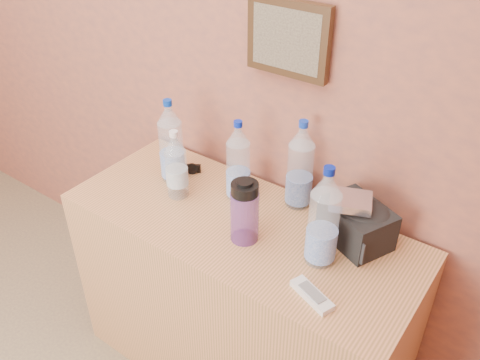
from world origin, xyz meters
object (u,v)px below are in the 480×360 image
object	(u,v)px
toiletry_bag	(357,221)
pet_small	(176,168)
pet_large_d	(323,221)
foil_packet	(351,201)
pet_large_c	(300,169)
pet_large_a	(171,145)
dresser	(240,301)
ac_remote	(312,295)
nalgene_bottle	(245,211)
pet_large_b	(238,165)
sunglasses	(185,168)

from	to	relation	value
toiletry_bag	pet_small	bearing A→B (deg)	-142.52
pet_large_d	foil_packet	distance (m)	0.13
pet_large_c	pet_small	world-z (taller)	pet_large_c
pet_large_a	pet_large_d	size ratio (longest dim) A/B	0.96
dresser	foil_packet	xyz separation A→B (m)	(0.35, 0.13, 0.57)
dresser	pet_large_a	distance (m)	0.68
pet_large_d	ac_remote	xyz separation A→B (m)	(0.06, -0.16, -0.15)
dresser	toiletry_bag	size ratio (longest dim) A/B	5.76
nalgene_bottle	foil_packet	world-z (taller)	nalgene_bottle
foil_packet	dresser	bearing A→B (deg)	-159.92
pet_small	nalgene_bottle	bearing A→B (deg)	-9.40
dresser	pet_small	size ratio (longest dim) A/B	4.74
pet_large_b	pet_small	xyz separation A→B (m)	(-0.19, -0.13, -0.02)
nalgene_bottle	toiletry_bag	xyz separation A→B (m)	(0.30, 0.21, -0.04)
pet_large_b	pet_large_d	bearing A→B (deg)	-17.10
pet_large_d	pet_large_b	bearing A→B (deg)	162.90
pet_large_b	ac_remote	world-z (taller)	pet_large_b
ac_remote	dresser	bearing A→B (deg)	177.48
toiletry_bag	pet_large_d	bearing A→B (deg)	-83.07
pet_large_b	foil_packet	bearing A→B (deg)	0.21
pet_large_a	pet_large_b	size ratio (longest dim) A/B	1.07
pet_large_c	nalgene_bottle	xyz separation A→B (m)	(-0.04, -0.28, -0.04)
foil_packet	pet_large_b	bearing A→B (deg)	-179.79
nalgene_bottle	sunglasses	xyz separation A→B (m)	(-0.43, 0.19, -0.10)
pet_small	sunglasses	bearing A→B (deg)	121.75
pet_large_c	nalgene_bottle	size ratio (longest dim) A/B	1.47
sunglasses	foil_packet	bearing A→B (deg)	-33.55
pet_large_b	ac_remote	size ratio (longest dim) A/B	2.11
dresser	ac_remote	bearing A→B (deg)	-23.10
pet_small	nalgene_bottle	xyz separation A→B (m)	(0.35, -0.06, -0.01)
toiletry_bag	pet_large_b	bearing A→B (deg)	-152.33
pet_large_a	pet_large_b	distance (m)	0.29
pet_small	toiletry_bag	world-z (taller)	pet_small
sunglasses	pet_large_c	bearing A→B (deg)	-23.08
pet_large_b	nalgene_bottle	size ratio (longest dim) A/B	1.37
pet_large_c	ac_remote	bearing A→B (deg)	-54.25
pet_small	ac_remote	size ratio (longest dim) A/B	1.82
pet_large_d	foil_packet	size ratio (longest dim) A/B	2.67
pet_large_c	foil_packet	size ratio (longest dim) A/B	2.60
foil_packet	sunglasses	bearing A→B (deg)	179.30
pet_large_b	pet_small	size ratio (longest dim) A/B	1.16
ac_remote	toiletry_bag	world-z (taller)	toiletry_bag
sunglasses	toiletry_bag	size ratio (longest dim) A/B	0.57
pet_large_a	toiletry_bag	xyz separation A→B (m)	(0.75, 0.08, -0.07)
pet_large_c	nalgene_bottle	world-z (taller)	pet_large_c
nalgene_bottle	pet_large_a	bearing A→B (deg)	163.10
pet_large_d	pet_small	bearing A→B (deg)	179.82
pet_large_d	ac_remote	world-z (taller)	pet_large_d
pet_small	nalgene_bottle	size ratio (longest dim) A/B	1.18
pet_large_b	pet_large_c	size ratio (longest dim) A/B	0.93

